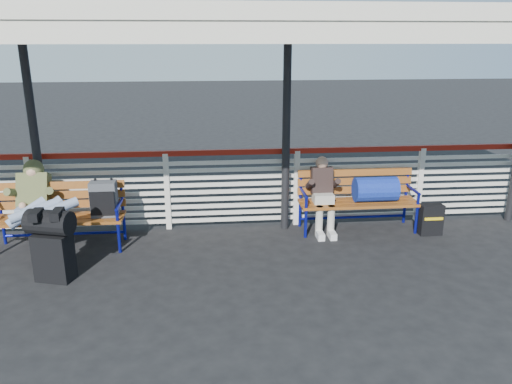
{
  "coord_description": "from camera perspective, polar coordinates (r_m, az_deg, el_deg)",
  "views": [
    {
      "loc": [
        0.64,
        -5.48,
        2.85
      ],
      "look_at": [
        1.28,
        1.0,
        0.84
      ],
      "focal_mm": 35.0,
      "sensor_mm": 36.0,
      "label": 1
    }
  ],
  "objects": [
    {
      "name": "bench_right",
      "position": [
        7.78,
        12.63,
        0.05
      ],
      "size": [
        1.8,
        0.56,
        0.92
      ],
      "color": "#9A571D",
      "rests_on": "ground"
    },
    {
      "name": "fence",
      "position": [
        7.73,
        -10.12,
        0.45
      ],
      "size": [
        12.08,
        0.08,
        1.24
      ],
      "color": "silver",
      "rests_on": "ground"
    },
    {
      "name": "companion_person",
      "position": [
        7.59,
        7.66,
        -0.23
      ],
      "size": [
        0.32,
        0.66,
        1.15
      ],
      "color": "#B7B4A6",
      "rests_on": "ground"
    },
    {
      "name": "ground",
      "position": [
        6.21,
        -11.07,
        -10.47
      ],
      "size": [
        60.0,
        60.0,
        0.0
      ],
      "primitive_type": "plane",
      "color": "black",
      "rests_on": "ground"
    },
    {
      "name": "bench_left",
      "position": [
        7.4,
        -19.96,
        -1.49
      ],
      "size": [
        1.8,
        0.56,
        0.97
      ],
      "color": "#9A571D",
      "rests_on": "ground"
    },
    {
      "name": "luggage_stack",
      "position": [
        6.53,
        -22.28,
        -5.37
      ],
      "size": [
        0.61,
        0.45,
        0.9
      ],
      "rotation": [
        0.0,
        0.0,
        -0.3
      ],
      "color": "black",
      "rests_on": "ground"
    },
    {
      "name": "canopy",
      "position": [
        6.38,
        -11.99,
        18.55
      ],
      "size": [
        12.6,
        3.6,
        3.16
      ],
      "color": "silver",
      "rests_on": "ground"
    },
    {
      "name": "traveler_man",
      "position": [
        7.16,
        -23.65,
        -1.49
      ],
      "size": [
        0.93,
        1.63,
        0.77
      ],
      "color": "#8EA3C0",
      "rests_on": "ground"
    },
    {
      "name": "suitcase_side",
      "position": [
        7.97,
        19.32,
        -2.98
      ],
      "size": [
        0.34,
        0.21,
        0.47
      ],
      "rotation": [
        0.0,
        0.0,
        0.01
      ],
      "color": "black",
      "rests_on": "ground"
    }
  ]
}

